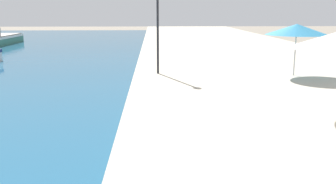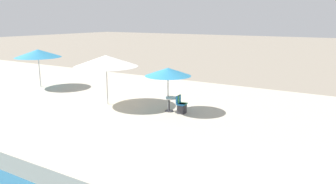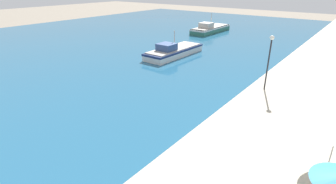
# 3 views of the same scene
# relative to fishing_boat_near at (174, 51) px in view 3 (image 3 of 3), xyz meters

# --- Properties ---
(water_basin) EXTENTS (56.00, 90.00, 0.04)m
(water_basin) POSITION_rel_fishing_boat_near_xyz_m (-15.11, 6.06, -0.68)
(water_basin) COLOR #235B7F
(water_basin) RESTS_ON ground_plane
(fishing_boat_near) EXTENTS (3.15, 9.58, 3.33)m
(fishing_boat_near) POSITION_rel_fishing_boat_near_xyz_m (0.00, 0.00, 0.00)
(fishing_boat_near) COLOR silver
(fishing_boat_near) RESTS_ON water_basin
(fishing_boat_mid) EXTENTS (3.29, 10.47, 3.58)m
(fishing_boat_mid) POSITION_rel_fishing_boat_near_xyz_m (-4.67, 18.57, 0.05)
(fishing_boat_mid) COLOR #33705B
(fishing_boat_mid) RESTS_ON water_basin
(lamppost) EXTENTS (0.36, 0.36, 4.56)m
(lamppost) POSITION_rel_fishing_boat_near_xyz_m (14.18, -6.33, 3.15)
(lamppost) COLOR #232328
(lamppost) RESTS_ON quay_promenade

